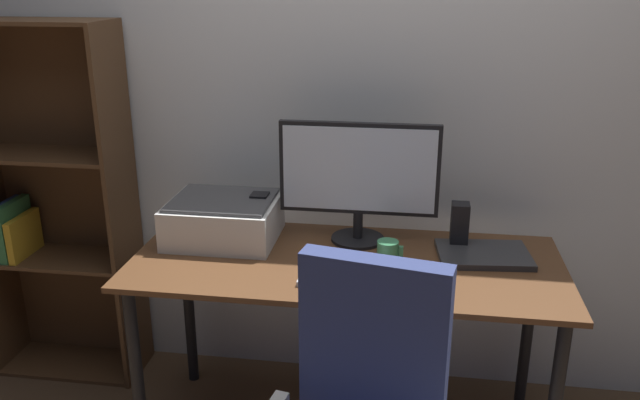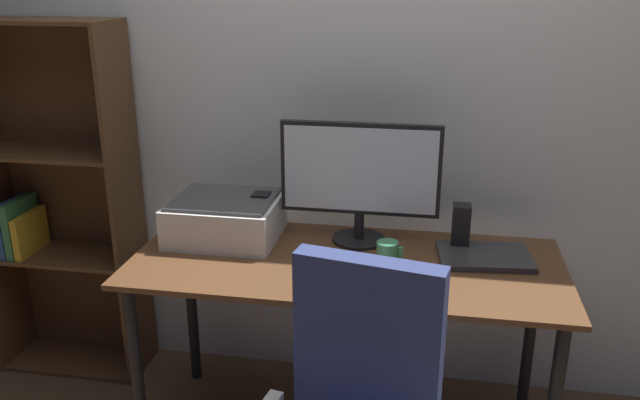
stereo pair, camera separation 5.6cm
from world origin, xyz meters
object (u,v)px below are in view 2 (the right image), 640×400
speaker_left (262,214)px  speaker_right (461,227)px  monitor (360,175)px  mouse (418,285)px  desk (346,284)px  coffee_mug (387,254)px  laptop (484,256)px  printer (225,218)px  bookshelf (59,206)px  keyboard (342,281)px

speaker_left → speaker_right: bearing=0.0°
monitor → speaker_left: size_ratio=3.44×
monitor → mouse: size_ratio=6.10×
desk → coffee_mug: coffee_mug is taller
desk → monitor: size_ratio=2.58×
laptop → printer: (-0.96, 0.03, 0.07)m
desk → bookshelf: size_ratio=0.99×
desk → keyboard: size_ratio=5.22×
bookshelf → speaker_right: bearing=-4.9°
keyboard → speaker_right: (0.38, 0.36, 0.08)m
speaker_left → bookshelf: bearing=171.2°
monitor → printer: size_ratio=1.46×
monitor → printer: (-0.50, -0.06, -0.18)m
mouse → laptop: 0.36m
monitor → laptop: size_ratio=1.83×
speaker_right → bookshelf: bookshelf is taller
laptop → bookshelf: bookshelf is taller
keyboard → laptop: laptop is taller
desk → laptop: (0.48, 0.10, 0.10)m
desk → monitor: 0.40m
keyboard → coffee_mug: bearing=51.2°
mouse → speaker_left: 0.71m
keyboard → bookshelf: bookshelf is taller
bookshelf → desk: bearing=-14.0°
laptop → coffee_mug: bearing=-165.9°
monitor → printer: monitor is taller
coffee_mug → printer: bearing=166.5°
speaker_left → printer: size_ratio=0.42×
laptop → speaker_left: bearing=168.9°
keyboard → laptop: size_ratio=0.91×
desk → mouse: (0.26, -0.18, 0.11)m
printer → monitor: bearing=6.6°
keyboard → laptop: 0.54m
coffee_mug → speaker_right: bearing=38.8°
desk → speaker_left: size_ratio=8.90×
coffee_mug → speaker_left: 0.54m
keyboard → bookshelf: size_ratio=0.19×
monitor → laptop: 0.53m
speaker_right → printer: bearing=-176.7°
coffee_mug → printer: printer is taller
keyboard → printer: (-0.49, 0.31, 0.07)m
keyboard → laptop: (0.47, 0.28, 0.00)m
keyboard → coffee_mug: (0.14, 0.16, 0.04)m
keyboard → printer: printer is taller
laptop → printer: bearing=172.6°
coffee_mug → speaker_right: (0.25, 0.20, 0.04)m
speaker_left → printer: speaker_left is taller
keyboard → speaker_left: bearing=137.3°
laptop → bookshelf: bearing=167.2°
laptop → printer: size_ratio=0.80×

